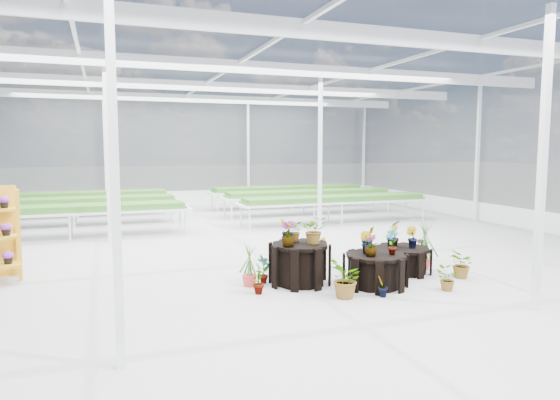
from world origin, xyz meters
name	(u,v)px	position (x,y,z in m)	size (l,w,h in m)	color
ground_plane	(266,266)	(0.00, 0.00, 0.00)	(24.00, 24.00, 0.00)	gray
greenhouse_shell	(266,158)	(0.00, 0.00, 2.25)	(18.00, 24.00, 4.50)	white
steel_frame	(266,158)	(0.00, 0.00, 2.25)	(18.00, 24.00, 4.50)	silver
nursery_benches	(201,207)	(0.00, 7.20, 0.42)	(16.00, 7.00, 0.84)	silver
plinth_tall	(300,264)	(0.16, -1.47, 0.37)	(1.08, 1.08, 0.74)	black
plinth_mid	(375,270)	(1.36, -2.07, 0.29)	(1.11, 1.11, 0.58)	black
plinth_low	(402,260)	(2.36, -1.37, 0.25)	(1.12, 1.12, 0.50)	black
nursery_plants	(354,253)	(1.21, -1.54, 0.50)	(4.53, 2.74, 1.27)	#316323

